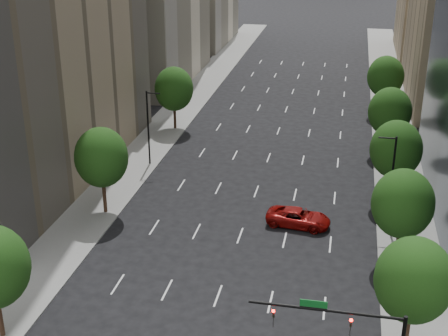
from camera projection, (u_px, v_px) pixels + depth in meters
The scene contains 14 objects.
sidewalk_left at pixel (119, 179), 70.66m from camera, with size 6.00×200.00×0.15m, color slate.
sidewalk_right at pixel (405, 203), 65.01m from camera, with size 6.00×200.00×0.15m, color slate.
filler_left at pixel (196, 1), 137.67m from camera, with size 14.00×26.00×18.00m, color beige.
filler_right at pixel (436, 15), 126.24m from camera, with size 14.00×26.00×16.00m, color #8C7759.
tree_right_1 at pixel (414, 280), 41.39m from camera, with size 5.20×5.20×8.75m.
tree_right_2 at pixel (403, 204), 52.30m from camera, with size 5.20×5.20×8.61m.
tree_right_3 at pixel (396, 149), 63.04m from camera, with size 5.20×5.20×8.89m.
tree_right_4 at pixel (390, 112), 75.87m from camera, with size 5.20×5.20×8.46m.
tree_right_5 at pixel (386, 77), 90.22m from camera, with size 5.20×5.20×8.75m.
tree_left_1 at pixel (101, 157), 60.88m from camera, with size 5.20×5.20×8.97m.
tree_left_2 at pixel (174, 89), 84.50m from camera, with size 5.20×5.20×8.68m.
streetlight_rn at pixel (391, 178), 59.02m from camera, with size 1.70×0.20×9.00m.
streetlight_ln at pixel (149, 126), 72.96m from camera, with size 1.70×0.20×9.00m.
car_red_far at pixel (298, 218), 60.34m from camera, with size 2.81×6.10×1.70m, color maroon.
Camera 1 is at (8.77, -1.10, 28.52)m, focal length 50.68 mm.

